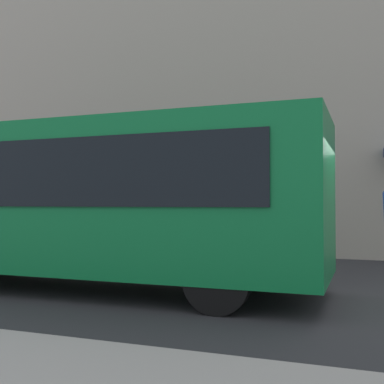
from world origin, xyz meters
name	(u,v)px	position (x,y,z in m)	size (l,w,h in m)	color
ground_plane	(311,302)	(0.00, 0.00, 0.00)	(60.00, 60.00, 0.00)	#2B2B2D
building_facade_far	(336,56)	(-0.02, -6.80, 5.99)	(28.00, 1.55, 12.00)	#A89E8E
red_bus	(81,199)	(4.19, 0.25, 1.68)	(9.05, 2.54, 3.08)	#0F7238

